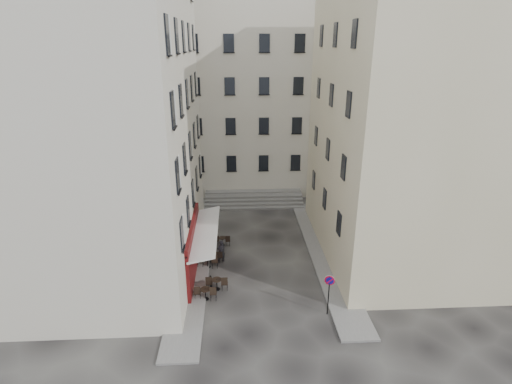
{
  "coord_description": "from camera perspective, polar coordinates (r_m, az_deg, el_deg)",
  "views": [
    {
      "loc": [
        -1.61,
        -21.71,
        14.15
      ],
      "look_at": [
        -0.24,
        4.0,
        4.4
      ],
      "focal_mm": 28.0,
      "sensor_mm": 36.0,
      "label": 1
    }
  ],
  "objects": [
    {
      "name": "building_left",
      "position": [
        26.54,
        -23.01,
        10.81
      ],
      "size": [
        12.2,
        16.2,
        20.6
      ],
      "color": "beige",
      "rests_on": "ground"
    },
    {
      "name": "building_right",
      "position": [
        28.39,
        22.58,
        9.35
      ],
      "size": [
        12.2,
        14.2,
        18.6
      ],
      "color": "#C1B790",
      "rests_on": "ground"
    },
    {
      "name": "bollard_far",
      "position": [
        30.92,
        -5.8,
        -5.52
      ],
      "size": [
        0.12,
        0.12,
        0.98
      ],
      "color": "black",
      "rests_on": "ground"
    },
    {
      "name": "bistro_table_c",
      "position": [
        27.05,
        -6.94,
        -9.75
      ],
      "size": [
        1.37,
        0.64,
        0.97
      ],
      "color": "black",
      "rests_on": "ground"
    },
    {
      "name": "sidewalk_left",
      "position": [
        29.46,
        -8.38,
        -8.08
      ],
      "size": [
        2.0,
        22.0,
        0.12
      ],
      "primitive_type": "cube",
      "color": "slate",
      "rests_on": "ground"
    },
    {
      "name": "bistro_table_d",
      "position": [
        27.67,
        -6.02,
        -9.14
      ],
      "size": [
        1.18,
        0.55,
        0.83
      ],
      "color": "black",
      "rests_on": "ground"
    },
    {
      "name": "ground",
      "position": [
        25.97,
        1.03,
        -12.29
      ],
      "size": [
        90.0,
        90.0,
        0.0
      ],
      "primitive_type": "plane",
      "color": "black",
      "rests_on": "ground"
    },
    {
      "name": "building_back",
      "position": [
        41.0,
        -2.24,
        13.94
      ],
      "size": [
        18.2,
        10.2,
        18.6
      ],
      "color": "beige",
      "rests_on": "ground"
    },
    {
      "name": "cafe_storefront",
      "position": [
        25.96,
        -8.74,
        -7.75
      ],
      "size": [
        1.74,
        7.3,
        3.5
      ],
      "color": "#44090C",
      "rests_on": "ground"
    },
    {
      "name": "bistro_table_e",
      "position": [
        29.69,
        -4.84,
        -6.9
      ],
      "size": [
        1.16,
        0.54,
        0.82
      ],
      "color": "black",
      "rests_on": "ground"
    },
    {
      "name": "bollard_near",
      "position": [
        24.85,
        -6.48,
        -12.67
      ],
      "size": [
        0.12,
        0.12,
        0.98
      ],
      "color": "black",
      "rests_on": "ground"
    },
    {
      "name": "bollard_mid",
      "position": [
        27.83,
        -6.1,
        -8.71
      ],
      "size": [
        0.12,
        0.12,
        0.98
      ],
      "color": "black",
      "rests_on": "ground"
    },
    {
      "name": "bistro_table_a",
      "position": [
        24.08,
        -7.24,
        -14.08
      ],
      "size": [
        1.3,
        0.61,
        0.92
      ],
      "color": "black",
      "rests_on": "ground"
    },
    {
      "name": "bistro_table_b",
      "position": [
        24.82,
        -5.62,
        -12.81
      ],
      "size": [
        1.32,
        0.62,
        0.93
      ],
      "color": "black",
      "rests_on": "ground"
    },
    {
      "name": "sidewalk_right",
      "position": [
        29.1,
        9.58,
        -8.55
      ],
      "size": [
        2.0,
        18.0,
        0.12
      ],
      "primitive_type": "cube",
      "color": "slate",
      "rests_on": "ground"
    },
    {
      "name": "pedestrian",
      "position": [
        27.44,
        -5.02,
        -8.44
      ],
      "size": [
        0.71,
        0.63,
        1.62
      ],
      "primitive_type": "imported",
      "rotation": [
        0.0,
        0.0,
        3.67
      ],
      "color": "black",
      "rests_on": "ground"
    },
    {
      "name": "no_parking_sign",
      "position": [
        22.43,
        10.42,
        -13.26
      ],
      "size": [
        0.54,
        0.21,
        2.45
      ],
      "rotation": [
        0.0,
        0.0,
        -0.33
      ],
      "color": "black",
      "rests_on": "ground"
    },
    {
      "name": "stone_steps",
      "position": [
        36.98,
        -0.33,
        -1.1
      ],
      "size": [
        9.0,
        3.15,
        0.8
      ],
      "color": "#595755",
      "rests_on": "ground"
    }
  ]
}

